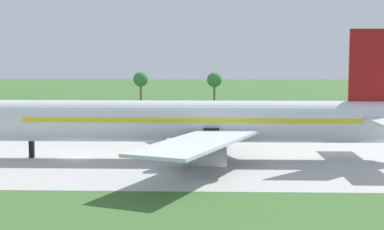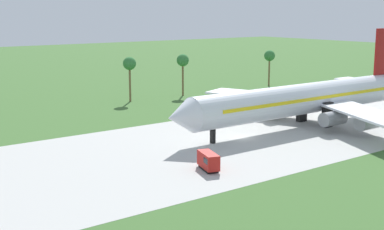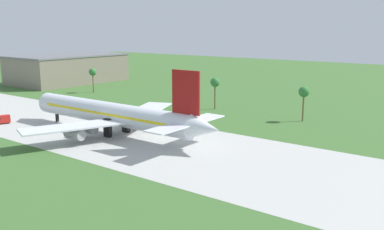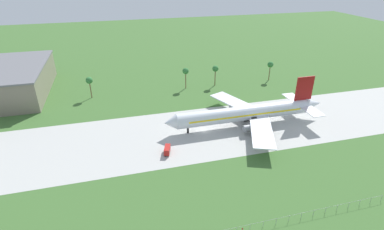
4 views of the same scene
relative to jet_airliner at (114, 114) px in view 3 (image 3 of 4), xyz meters
name	(u,v)px [view 3 (image 3 of 4)]	position (x,y,z in m)	size (l,w,h in m)	color
ground_plane	(70,125)	(-20.25, -0.53, -5.96)	(600.00, 600.00, 0.00)	#3D662D
taxiway_strip	(70,125)	(-20.25, -0.53, -5.95)	(320.00, 44.00, 0.02)	#B2B2AD
jet_airliner	(114,114)	(0.00, 0.00, 0.00)	(74.89, 57.14, 20.51)	silver
baggage_tug	(1,120)	(-39.13, -13.21, -4.46)	(3.45, 5.46, 2.81)	black
terminal_building	(68,69)	(-110.36, 67.35, 1.94)	(36.72, 61.20, 15.76)	slate
palm_tree_row	(188,81)	(-11.30, 50.30, 3.94)	(109.89, 3.60, 12.33)	brown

